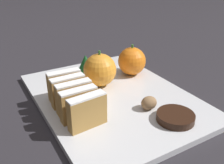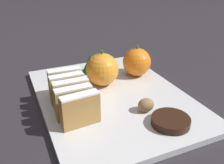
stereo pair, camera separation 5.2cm
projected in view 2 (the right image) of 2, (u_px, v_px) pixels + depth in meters
The scene contains 12 objects.
ground_plane at pixel (112, 99), 0.54m from camera, with size 6.00×6.00×0.00m, color #28262B.
serving_platter at pixel (112, 97), 0.53m from camera, with size 0.30×0.39×0.01m.
stollen_slice_front at pixel (80, 110), 0.42m from camera, with size 0.07×0.02×0.06m.
stollen_slice_second at pixel (74, 102), 0.45m from camera, with size 0.07×0.02×0.06m.
stollen_slice_third at pixel (71, 95), 0.47m from camera, with size 0.07×0.02×0.06m.
stollen_slice_fourth at pixel (67, 88), 0.49m from camera, with size 0.07×0.02×0.06m.
stollen_slice_fifth at pixel (65, 82), 0.52m from camera, with size 0.07×0.02×0.06m.
orange_near at pixel (102, 69), 0.56m from camera, with size 0.07×0.07×0.08m.
orange_far at pixel (137, 62), 0.61m from camera, with size 0.07×0.07×0.08m.
walnut at pixel (146, 105), 0.47m from camera, with size 0.03×0.03×0.03m.
chocolate_cookie at pixel (171, 121), 0.43m from camera, with size 0.07×0.07×0.01m.
evergreen_sprig at pixel (91, 63), 0.63m from camera, with size 0.05×0.05×0.05m.
Camera 2 is at (-0.19, -0.43, 0.27)m, focal length 40.00 mm.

